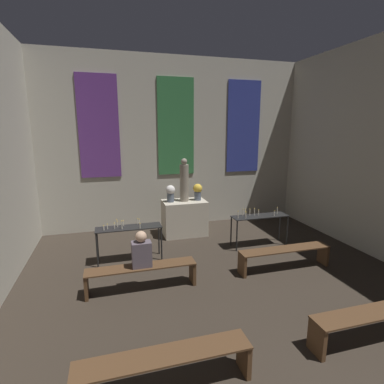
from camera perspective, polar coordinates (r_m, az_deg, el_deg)
name	(u,v)px	position (r m, az deg, el deg)	size (l,w,h in m)	color
wall_back	(176,143)	(9.27, -3.15, 9.31)	(8.15, 0.16, 5.09)	#B2AD9E
altar	(184,218)	(8.63, -1.46, -4.92)	(1.22, 0.76, 0.99)	#BCB29E
statue	(184,181)	(8.38, -1.50, 2.04)	(0.25, 0.25, 1.21)	gray
flower_vase_left	(170,193)	(8.35, -4.12, -0.11)	(0.26, 0.26, 0.47)	#4C5666
flower_vase_right	(198,191)	(8.54, 1.09, 0.20)	(0.26, 0.26, 0.47)	#4C5666
candle_rack_left	(129,231)	(7.03, -11.95, -7.36)	(1.48, 0.42, 1.01)	black
candle_rack_right	(259,219)	(7.94, 12.72, -5.13)	(1.48, 0.42, 1.01)	black
pew_second_left	(165,364)	(4.00, -5.15, -29.84)	(2.06, 0.36, 0.48)	#4C331E
pew_second_right	(377,319)	(5.35, 31.76, -19.81)	(2.06, 0.36, 0.48)	#4C331E
pew_back_left	(142,272)	(5.92, -9.55, -14.87)	(2.06, 0.36, 0.48)	#4C331E
pew_back_right	(285,254)	(6.91, 17.24, -11.22)	(2.06, 0.36, 0.48)	#4C331E
person_seated	(142,251)	(5.74, -9.59, -11.02)	(0.36, 0.24, 0.69)	#564C56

